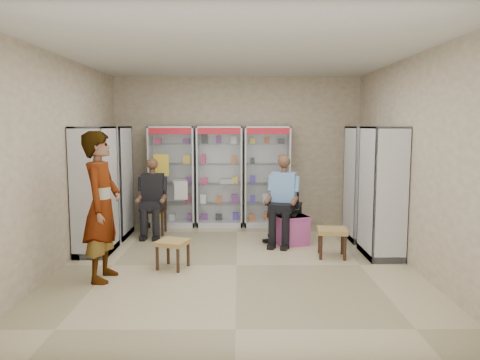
{
  "coord_description": "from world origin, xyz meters",
  "views": [
    {
      "loc": [
        0.03,
        -6.59,
        2.01
      ],
      "look_at": [
        0.05,
        0.7,
        1.16
      ],
      "focal_mm": 35.0,
      "sensor_mm": 36.0,
      "label": 1
    }
  ],
  "objects_px": {
    "cabinet_left_near": "(95,190)",
    "seated_shopkeeper": "(284,202)",
    "cabinet_left_far": "(114,182)",
    "woven_stool_b": "(173,254)",
    "pink_trunk": "(291,229)",
    "cabinet_right_near": "(382,192)",
    "office_chair": "(284,210)",
    "woven_stool_a": "(332,243)",
    "cabinet_back_left": "(172,176)",
    "cabinet_back_mid": "(220,176)",
    "cabinet_right_far": "(363,183)",
    "wooden_chair": "(154,209)",
    "standing_man": "(102,206)",
    "cabinet_back_right": "(267,176)"
  },
  "relations": [
    {
      "from": "cabinet_left_near",
      "to": "seated_shopkeeper",
      "type": "relative_size",
      "value": 1.41
    },
    {
      "from": "cabinet_left_far",
      "to": "woven_stool_b",
      "type": "height_order",
      "value": "cabinet_left_far"
    },
    {
      "from": "pink_trunk",
      "to": "woven_stool_b",
      "type": "bearing_deg",
      "value": -142.85
    },
    {
      "from": "cabinet_left_far",
      "to": "cabinet_right_near",
      "type": "bearing_deg",
      "value": 73.75
    },
    {
      "from": "cabinet_left_near",
      "to": "cabinet_left_far",
      "type": "bearing_deg",
      "value": 180.0
    },
    {
      "from": "office_chair",
      "to": "pink_trunk",
      "type": "height_order",
      "value": "office_chair"
    },
    {
      "from": "woven_stool_a",
      "to": "cabinet_back_left",
      "type": "bearing_deg",
      "value": 140.31
    },
    {
      "from": "cabinet_back_mid",
      "to": "cabinet_right_far",
      "type": "xyz_separation_m",
      "value": [
        2.58,
        -1.13,
        0.0
      ]
    },
    {
      "from": "cabinet_back_left",
      "to": "seated_shopkeeper",
      "type": "bearing_deg",
      "value": -33.63
    },
    {
      "from": "cabinet_left_near",
      "to": "woven_stool_a",
      "type": "relative_size",
      "value": 4.51
    },
    {
      "from": "cabinet_back_mid",
      "to": "seated_shopkeeper",
      "type": "xyz_separation_m",
      "value": [
        1.16,
        -1.4,
        -0.29
      ]
    },
    {
      "from": "wooden_chair",
      "to": "woven_stool_b",
      "type": "distance_m",
      "value": 2.25
    },
    {
      "from": "cabinet_right_near",
      "to": "cabinet_left_far",
      "type": "xyz_separation_m",
      "value": [
        -4.46,
        1.3,
        0.0
      ]
    },
    {
      "from": "woven_stool_b",
      "to": "standing_man",
      "type": "bearing_deg",
      "value": -150.67
    },
    {
      "from": "cabinet_back_left",
      "to": "office_chair",
      "type": "relative_size",
      "value": 1.8
    },
    {
      "from": "standing_man",
      "to": "wooden_chair",
      "type": "bearing_deg",
      "value": -1.5
    },
    {
      "from": "wooden_chair",
      "to": "cabinet_left_far",
      "type": "bearing_deg",
      "value": -163.61
    },
    {
      "from": "office_chair",
      "to": "wooden_chair",
      "type": "bearing_deg",
      "value": -177.62
    },
    {
      "from": "office_chair",
      "to": "seated_shopkeeper",
      "type": "bearing_deg",
      "value": -72.84
    },
    {
      "from": "office_chair",
      "to": "cabinet_left_far",
      "type": "bearing_deg",
      "value": -170.75
    },
    {
      "from": "cabinet_left_near",
      "to": "woven_stool_a",
      "type": "xyz_separation_m",
      "value": [
        3.7,
        -0.27,
        -0.78
      ]
    },
    {
      "from": "office_chair",
      "to": "cabinet_left_near",
      "type": "bearing_deg",
      "value": -150.26
    },
    {
      "from": "cabinet_right_far",
      "to": "cabinet_left_near",
      "type": "distance_m",
      "value": 4.55
    },
    {
      "from": "cabinet_right_far",
      "to": "cabinet_left_near",
      "type": "height_order",
      "value": "same"
    },
    {
      "from": "office_chair",
      "to": "woven_stool_b",
      "type": "distance_m",
      "value": 2.31
    },
    {
      "from": "cabinet_right_far",
      "to": "cabinet_right_near",
      "type": "distance_m",
      "value": 1.1
    },
    {
      "from": "cabinet_back_mid",
      "to": "wooden_chair",
      "type": "relative_size",
      "value": 2.13
    },
    {
      "from": "woven_stool_b",
      "to": "standing_man",
      "type": "height_order",
      "value": "standing_man"
    },
    {
      "from": "cabinet_back_right",
      "to": "woven_stool_b",
      "type": "relative_size",
      "value": 4.96
    },
    {
      "from": "cabinet_back_right",
      "to": "cabinet_right_far",
      "type": "relative_size",
      "value": 1.0
    },
    {
      "from": "woven_stool_b",
      "to": "cabinet_right_far",
      "type": "bearing_deg",
      "value": 28.96
    },
    {
      "from": "seated_shopkeeper",
      "to": "woven_stool_a",
      "type": "xyz_separation_m",
      "value": [
        0.66,
        -0.89,
        -0.49
      ]
    },
    {
      "from": "pink_trunk",
      "to": "woven_stool_b",
      "type": "relative_size",
      "value": 1.27
    },
    {
      "from": "cabinet_right_near",
      "to": "woven_stool_a",
      "type": "height_order",
      "value": "cabinet_right_near"
    },
    {
      "from": "cabinet_right_far",
      "to": "woven_stool_b",
      "type": "relative_size",
      "value": 4.96
    },
    {
      "from": "pink_trunk",
      "to": "woven_stool_a",
      "type": "bearing_deg",
      "value": -56.09
    },
    {
      "from": "wooden_chair",
      "to": "cabinet_left_near",
      "type": "bearing_deg",
      "value": -117.61
    },
    {
      "from": "cabinet_right_near",
      "to": "woven_stool_a",
      "type": "distance_m",
      "value": 1.09
    },
    {
      "from": "office_chair",
      "to": "pink_trunk",
      "type": "relative_size",
      "value": 2.17
    },
    {
      "from": "cabinet_left_near",
      "to": "woven_stool_a",
      "type": "bearing_deg",
      "value": 85.88
    },
    {
      "from": "cabinet_back_right",
      "to": "standing_man",
      "type": "height_order",
      "value": "cabinet_back_right"
    },
    {
      "from": "cabinet_back_right",
      "to": "office_chair",
      "type": "xyz_separation_m",
      "value": [
        0.21,
        -1.35,
        -0.44
      ]
    },
    {
      "from": "standing_man",
      "to": "office_chair",
      "type": "bearing_deg",
      "value": -49.37
    },
    {
      "from": "cabinet_back_left",
      "to": "cabinet_back_right",
      "type": "xyz_separation_m",
      "value": [
        1.9,
        0.0,
        0.0
      ]
    },
    {
      "from": "cabinet_right_far",
      "to": "wooden_chair",
      "type": "bearing_deg",
      "value": 83.96
    },
    {
      "from": "standing_man",
      "to": "cabinet_left_far",
      "type": "bearing_deg",
      "value": 14.18
    },
    {
      "from": "pink_trunk",
      "to": "cabinet_back_mid",
      "type": "bearing_deg",
      "value": 130.57
    },
    {
      "from": "cabinet_right_far",
      "to": "cabinet_right_near",
      "type": "height_order",
      "value": "same"
    },
    {
      "from": "cabinet_back_right",
      "to": "woven_stool_a",
      "type": "relative_size",
      "value": 4.51
    },
    {
      "from": "cabinet_back_mid",
      "to": "cabinet_right_far",
      "type": "bearing_deg",
      "value": -23.65
    }
  ]
}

